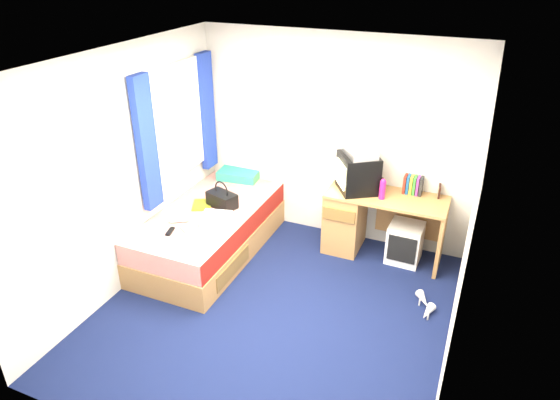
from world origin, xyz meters
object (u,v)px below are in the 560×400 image
at_px(storage_cube, 405,243).
at_px(aerosol_can, 382,187).
at_px(pillow, 239,174).
at_px(water_bottle, 179,219).
at_px(magazine, 202,205).
at_px(towel, 216,219).
at_px(bed, 210,231).
at_px(vcr, 360,152).
at_px(colour_swatch_fan, 186,231).
at_px(handbag, 222,199).
at_px(desk, 360,218).
at_px(white_heels, 425,306).
at_px(picture_frame, 439,191).
at_px(pink_water_bottle, 382,190).
at_px(remote_control, 170,231).
at_px(crt_tv, 358,173).

distance_m(storage_cube, aerosol_can, 0.70).
height_order(pillow, water_bottle, pillow).
xyz_separation_m(pillow, aerosol_can, (1.84, -0.17, 0.24)).
relative_size(storage_cube, aerosol_can, 2.51).
bearing_deg(magazine, towel, -39.76).
bearing_deg(bed, towel, -44.55).
relative_size(bed, magazine, 7.14).
height_order(vcr, aerosol_can, vcr).
bearing_deg(colour_swatch_fan, handbag, 83.16).
distance_m(desk, aerosol_can, 0.48).
bearing_deg(colour_swatch_fan, white_heels, 9.43).
height_order(aerosol_can, magazine, aerosol_can).
relative_size(water_bottle, colour_swatch_fan, 0.91).
distance_m(bed, picture_frame, 2.58).
relative_size(storage_cube, pink_water_bottle, 2.17).
bearing_deg(desk, handbag, -157.83).
bearing_deg(remote_control, storage_cube, 15.85).
bearing_deg(handbag, magazine, -145.32).
distance_m(desk, pink_water_bottle, 0.52).
bearing_deg(aerosol_can, bed, -157.27).
relative_size(remote_control, white_heels, 0.39).
xyz_separation_m(storage_cube, crt_tv, (-0.60, 0.03, 0.73)).
height_order(towel, magazine, towel).
xyz_separation_m(water_bottle, white_heels, (2.61, 0.27, -0.54)).
bearing_deg(white_heels, vcr, 139.64).
bearing_deg(pink_water_bottle, desk, 156.43).
distance_m(crt_tv, aerosol_can, 0.30).
height_order(colour_swatch_fan, white_heels, colour_swatch_fan).
bearing_deg(aerosol_can, crt_tv, 179.27).
relative_size(vcr, water_bottle, 2.00).
bearing_deg(picture_frame, towel, -159.14).
bearing_deg(towel, aerosol_can, 31.72).
xyz_separation_m(desk, vcr, (-0.07, 0.00, 0.80)).
relative_size(water_bottle, white_heels, 0.48).
height_order(pillow, desk, desk).
bearing_deg(magazine, desk, 21.45).
distance_m(desk, colour_swatch_fan, 1.97).
distance_m(crt_tv, pink_water_bottle, 0.34).
bearing_deg(towel, pillow, 105.17).
relative_size(pink_water_bottle, handbag, 0.54).
distance_m(pillow, vcr, 1.69).
bearing_deg(pillow, storage_cube, -5.14).
bearing_deg(crt_tv, pink_water_bottle, 38.05).
bearing_deg(desk, storage_cube, -3.22).
bearing_deg(towel, crt_tv, 37.10).
bearing_deg(desk, water_bottle, -147.48).
distance_m(picture_frame, water_bottle, 2.82).
bearing_deg(crt_tv, white_heels, 16.56).
relative_size(pillow, remote_control, 3.14).
relative_size(aerosol_can, magazine, 0.64).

